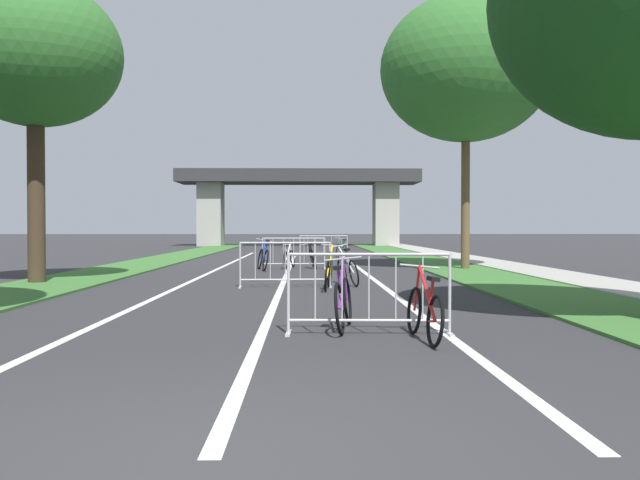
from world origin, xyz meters
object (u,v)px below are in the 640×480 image
bicycle_purple_4 (343,302)px  bicycle_black_6 (312,257)px  bicycle_silver_0 (347,270)px  bicycle_blue_3 (263,258)px  bicycle_green_2 (341,251)px  tree_right_pine_far (466,69)px  tree_left_pine_near (35,55)px  crowd_barrier_nearest (369,294)px  crowd_barrier_fourth (324,248)px  bicycle_white_5 (289,258)px  bicycle_yellow_7 (329,273)px  crowd_barrier_second (285,265)px  crowd_barrier_third (294,254)px  bicycle_red_1 (424,312)px

bicycle_purple_4 → bicycle_black_6: size_ratio=0.96×
bicycle_silver_0 → bicycle_blue_3: 6.04m
bicycle_green_2 → tree_right_pine_far: bearing=-72.1°
tree_left_pine_near → crowd_barrier_nearest: tree_left_pine_near is taller
crowd_barrier_fourth → bicycle_white_5: 6.27m
bicycle_yellow_7 → bicycle_green_2: bearing=91.8°
crowd_barrier_nearest → crowd_barrier_fourth: (-0.04, 19.99, 0.00)m
tree_left_pine_near → crowd_barrier_second: tree_left_pine_near is taller
crowd_barrier_second → bicycle_blue_3: size_ratio=1.22×
crowd_barrier_third → bicycle_red_1: 13.92m
bicycle_green_2 → crowd_barrier_third: bearing=-118.2°
tree_right_pine_far → crowd_barrier_fourth: bearing=122.0°
bicycle_purple_4 → crowd_barrier_third: bearing=103.6°
crowd_barrier_second → tree_left_pine_near: bearing=170.2°
tree_right_pine_far → bicycle_blue_3: (-6.62, -0.09, -6.17)m
tree_right_pine_far → bicycle_red_1: (-3.79, -13.34, -6.21)m
crowd_barrier_second → bicycle_blue_3: 6.19m
tree_left_pine_near → bicycle_green_2: tree_left_pine_near is taller
crowd_barrier_second → bicycle_purple_4: crowd_barrier_second is taller
bicycle_white_5 → bicycle_red_1: bearing=-71.7°
crowd_barrier_nearest → bicycle_red_1: size_ratio=1.35×
crowd_barrier_nearest → bicycle_yellow_7: bearing=92.8°
tree_right_pine_far → bicycle_red_1: tree_right_pine_far is taller
tree_left_pine_near → bicycle_red_1: 12.60m
crowd_barrier_second → bicycle_green_2: 13.06m
tree_right_pine_far → crowd_barrier_third: tree_right_pine_far is taller
tree_right_pine_far → bicycle_red_1: bearing=-105.9°
crowd_barrier_second → crowd_barrier_third: (0.07, 6.66, 0.00)m
bicycle_red_1 → bicycle_yellow_7: bearing=93.5°
bicycle_purple_4 → tree_left_pine_near: bearing=143.7°
crowd_barrier_nearest → bicycle_yellow_7: size_ratio=1.25×
crowd_barrier_nearest → crowd_barrier_third: (-1.21, 13.33, 0.00)m
bicycle_red_1 → crowd_barrier_nearest: bearing=138.6°
crowd_barrier_nearest → bicycle_black_6: (-0.58, 13.73, -0.14)m
bicycle_yellow_7 → crowd_barrier_second: bearing=156.7°
bicycle_purple_4 → bicycle_black_6: (-0.28, 13.32, -0.01)m
crowd_barrier_second → bicycle_red_1: (1.92, -7.14, -0.17)m
crowd_barrier_second → bicycle_yellow_7: 1.14m
tree_left_pine_near → bicycle_red_1: (8.02, -8.19, -5.23)m
tree_left_pine_near → bicycle_white_5: tree_left_pine_near is taller
bicycle_green_2 → bicycle_red_1: bearing=-101.3°
crowd_barrier_fourth → bicycle_green_2: size_ratio=1.27×
bicycle_white_5 → bicycle_black_6: size_ratio=0.95×
tree_right_pine_far → bicycle_blue_3: 9.05m
bicycle_purple_4 → bicycle_yellow_7: size_ratio=0.96×
bicycle_silver_0 → bicycle_green_2: size_ratio=0.95×
bicycle_red_1 → bicycle_green_2: (0.08, 20.04, 0.04)m
crowd_barrier_fourth → bicycle_yellow_7: size_ratio=1.25×
crowd_barrier_second → crowd_barrier_fourth: (1.25, 13.33, 0.00)m
tree_right_pine_far → crowd_barrier_fourth: tree_right_pine_far is taller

